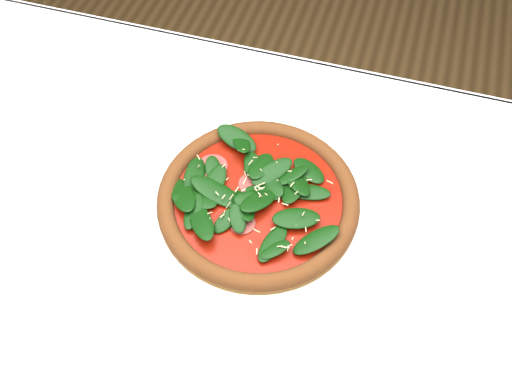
% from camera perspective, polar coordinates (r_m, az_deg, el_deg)
% --- Properties ---
extents(dining_table, '(1.21, 0.81, 0.75)m').
position_cam_1_polar(dining_table, '(0.82, -4.35, -10.28)').
color(dining_table, white).
rests_on(dining_table, ground).
extents(plate, '(0.31, 0.31, 0.01)m').
position_cam_1_polar(plate, '(0.76, 0.22, -1.32)').
color(plate, white).
rests_on(plate, dining_table).
extents(pizza, '(0.35, 0.35, 0.03)m').
position_cam_1_polar(pizza, '(0.75, 0.23, -0.57)').
color(pizza, olive).
rests_on(pizza, plate).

